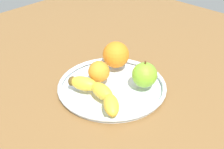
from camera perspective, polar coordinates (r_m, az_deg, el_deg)
name	(u,v)px	position (r cm, az deg, el deg)	size (l,w,h in cm)	color
ground_plane	(112,95)	(87.65, 0.00, -3.75)	(150.61, 150.61, 4.00)	brown
fruit_bowl	(112,86)	(85.96, 0.00, -2.18)	(30.27, 30.27, 1.80)	silver
banana	(97,92)	(78.90, -2.71, -3.34)	(20.59, 8.81, 3.77)	yellow
apple	(145,75)	(83.24, 6.03, -0.07)	(6.93, 6.93, 7.73)	#80BF2D
orange_center	(116,55)	(91.43, 0.73, 3.67)	(7.90, 7.90, 7.90)	orange
orange_front_left	(99,72)	(85.11, -2.43, 0.53)	(6.01, 6.01, 6.01)	orange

